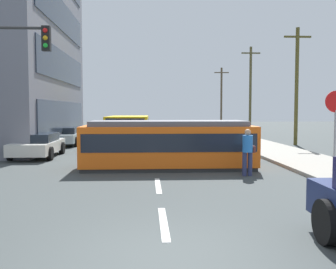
{
  "coord_description": "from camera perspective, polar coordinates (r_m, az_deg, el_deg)",
  "views": [
    {
      "loc": [
        -0.34,
        -5.93,
        2.35
      ],
      "look_at": [
        0.44,
        8.3,
        1.44
      ],
      "focal_mm": 41.57,
      "sensor_mm": 36.0,
      "label": 1
    }
  ],
  "objects": [
    {
      "name": "lane_stripe_1",
      "position": [
        8.28,
        -0.64,
        -12.83
      ],
      "size": [
        0.16,
        2.4,
        0.01
      ],
      "primitive_type": "cube",
      "color": "silver",
      "rests_on": "ground"
    },
    {
      "name": "parked_sedan_mid",
      "position": [
        20.35,
        -18.56,
        -1.41
      ],
      "size": [
        2.06,
        4.46,
        1.19
      ],
      "color": "silver",
      "rests_on": "ground"
    },
    {
      "name": "utility_pole_distant",
      "position": [
        48.8,
        7.83,
        5.49
      ],
      "size": [
        1.8,
        0.24,
        7.53
      ],
      "color": "brown",
      "rests_on": "ground"
    },
    {
      "name": "pedestrian_crossing",
      "position": [
        14.08,
        11.61,
        -2.17
      ],
      "size": [
        0.47,
        0.36,
        1.67
      ],
      "color": "navy",
      "rests_on": "ground"
    },
    {
      "name": "utility_pole_mid",
      "position": [
        27.26,
        18.34,
        7.03
      ],
      "size": [
        1.8,
        0.24,
        7.74
      ],
      "color": "brown",
      "rests_on": "ground"
    },
    {
      "name": "city_bus",
      "position": [
        25.17,
        -5.84,
        0.8
      ],
      "size": [
        2.64,
        5.47,
        1.94
      ],
      "color": "gold",
      "rests_on": "ground"
    },
    {
      "name": "utility_pole_far",
      "position": [
        38.31,
        11.99,
        6.57
      ],
      "size": [
        1.8,
        0.24,
        8.34
      ],
      "color": "brown",
      "rests_on": "ground"
    },
    {
      "name": "lane_stripe_3",
      "position": [
        21.71,
        -2.21,
        -2.56
      ],
      "size": [
        0.16,
        2.4,
        0.01
      ],
      "primitive_type": "cube",
      "color": "silver",
      "rests_on": "ground"
    },
    {
      "name": "streetcar_tram",
      "position": [
        15.66,
        0.02,
        -1.35
      ],
      "size": [
        6.84,
        2.54,
        1.91
      ],
      "color": "orange",
      "rests_on": "ground"
    },
    {
      "name": "traffic_light_mast",
      "position": [
        14.53,
        -22.86,
        8.69
      ],
      "size": [
        2.62,
        0.33,
        5.33
      ],
      "color": "#333333",
      "rests_on": "ground"
    },
    {
      "name": "lane_stripe_4",
      "position": [
        27.68,
        -2.41,
        -1.22
      ],
      "size": [
        0.16,
        2.4,
        0.01
      ],
      "primitive_type": "cube",
      "color": "silver",
      "rests_on": "ground"
    },
    {
      "name": "stop_sign",
      "position": [
        14.84,
        23.35,
        2.74
      ],
      "size": [
        0.76,
        0.07,
        2.88
      ],
      "color": "gray",
      "rests_on": "sidewalk_curb_right"
    },
    {
      "name": "parked_sedan_far",
      "position": [
        26.81,
        -14.74,
        -0.17
      ],
      "size": [
        1.99,
        4.4,
        1.19
      ],
      "color": "silver",
      "rests_on": "ground"
    },
    {
      "name": "ground_plane",
      "position": [
        16.11,
        -1.88,
        -4.75
      ],
      "size": [
        120.0,
        120.0,
        0.0
      ],
      "primitive_type": "plane",
      "color": "#3B4242"
    },
    {
      "name": "lane_stripe_2",
      "position": [
        12.17,
        -1.47,
        -7.48
      ],
      "size": [
        0.16,
        2.4,
        0.01
      ],
      "primitive_type": "cube",
      "color": "silver",
      "rests_on": "ground"
    }
  ]
}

